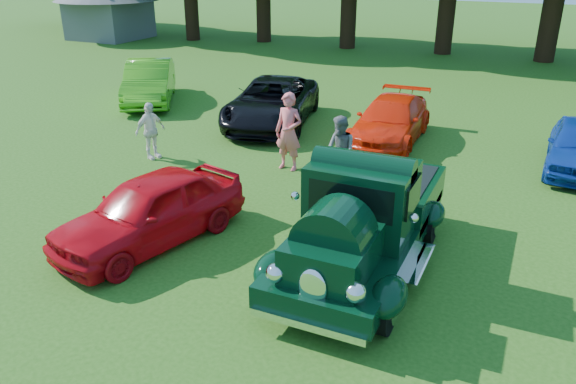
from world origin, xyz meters
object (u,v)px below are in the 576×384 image
at_px(back_car_lime, 149,82).
at_px(back_car_black, 272,102).
at_px(hero_pickup, 364,221).
at_px(back_car_orange, 390,121).
at_px(spectator_pink, 289,132).
at_px(spectator_grey, 340,151).
at_px(red_convertible, 150,210).
at_px(spectator_white, 150,131).

bearing_deg(back_car_lime, back_car_black, -39.08).
xyz_separation_m(hero_pickup, back_car_orange, (-1.43, 7.00, -0.23)).
relative_size(spectator_pink, spectator_grey, 1.20).
distance_m(hero_pickup, red_convertible, 4.00).
bearing_deg(back_car_lime, back_car_orange, -37.42).
distance_m(back_car_lime, spectator_grey, 10.06).
relative_size(back_car_lime, spectator_pink, 2.28).
xyz_separation_m(hero_pickup, back_car_black, (-5.35, 7.22, -0.15)).
distance_m(back_car_black, back_car_orange, 3.92).
distance_m(back_car_lime, back_car_orange, 9.28).
bearing_deg(spectator_grey, back_car_orange, 125.83).
xyz_separation_m(hero_pickup, spectator_white, (-6.83, 2.96, -0.10)).
relative_size(spectator_grey, spectator_white, 1.08).
height_order(red_convertible, back_car_orange, red_convertible).
bearing_deg(back_car_orange, back_car_lime, 172.62).
bearing_deg(spectator_pink, spectator_grey, -9.17).
bearing_deg(spectator_grey, red_convertible, -77.94).
bearing_deg(spectator_white, back_car_orange, -36.35).
xyz_separation_m(back_car_orange, spectator_grey, (-0.24, -3.60, 0.19)).
height_order(back_car_black, spectator_pink, spectator_pink).
relative_size(spectator_pink, spectator_white, 1.29).
distance_m(hero_pickup, back_car_lime, 13.28).
bearing_deg(back_car_orange, hero_pickup, -80.22).
bearing_deg(back_car_orange, back_car_black, 174.90).
bearing_deg(spectator_white, hero_pickup, -96.56).
distance_m(red_convertible, spectator_pink, 4.70).
relative_size(back_car_black, spectator_white, 3.36).
height_order(back_car_black, back_car_orange, back_car_black).
distance_m(back_car_lime, spectator_pink, 8.57).
distance_m(red_convertible, back_car_lime, 11.08).
xyz_separation_m(red_convertible, back_car_orange, (2.47, 7.87, -0.03)).
relative_size(red_convertible, back_car_lime, 0.87).
xyz_separation_m(back_car_black, spectator_pink, (2.18, -3.46, 0.27)).
distance_m(back_car_black, spectator_white, 4.51).
bearing_deg(back_car_orange, spectator_pink, -120.00).
relative_size(hero_pickup, red_convertible, 1.30).
bearing_deg(spectator_grey, back_car_lime, -166.95).
relative_size(red_convertible, spectator_white, 2.56).
distance_m(back_car_orange, spectator_pink, 3.69).
bearing_deg(spectator_white, spectator_grey, -68.37).
xyz_separation_m(back_car_lime, back_car_orange, (9.24, -0.90, -0.11)).
distance_m(back_car_black, spectator_grey, 5.31).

